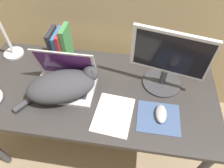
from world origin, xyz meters
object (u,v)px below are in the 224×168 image
laptop (65,81)px  book_row (61,46)px  notepad (113,114)px  cat (63,86)px  external_monitor (168,61)px  computer_mouse (161,114)px

laptop → book_row: bearing=110.2°
laptop → notepad: (0.31, -0.16, -0.04)m
laptop → cat: size_ratio=0.79×
book_row → notepad: (0.39, -0.38, -0.11)m
cat → book_row: (-0.10, 0.29, 0.04)m
cat → external_monitor: 0.58m
laptop → cat: laptop is taller
external_monitor → book_row: 0.66m
laptop → external_monitor: (0.56, 0.11, 0.14)m
notepad → book_row: bearing=135.6°
cat → notepad: 0.32m
external_monitor → notepad: 0.41m
laptop → computer_mouse: bearing=-12.5°
external_monitor → computer_mouse: external_monitor is taller
book_row → external_monitor: bearing=-10.5°
cat → computer_mouse: cat is taller
laptop → external_monitor: size_ratio=0.86×
computer_mouse → notepad: bearing=-172.2°
laptop → notepad: size_ratio=1.33×
computer_mouse → book_row: (-0.64, 0.35, 0.10)m
laptop → computer_mouse: (0.56, -0.12, -0.03)m
cat → external_monitor: bearing=16.8°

